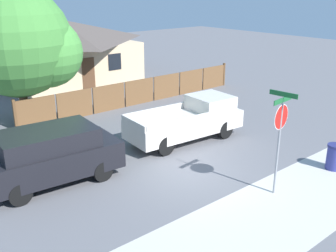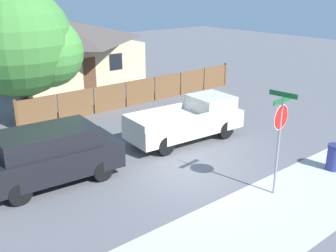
% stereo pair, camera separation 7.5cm
% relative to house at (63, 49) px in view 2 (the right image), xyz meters
% --- Properties ---
extents(ground_plane, '(80.00, 80.00, 0.00)m').
position_rel_house_xyz_m(ground_plane, '(-3.57, -17.08, -2.18)').
color(ground_plane, slate).
extents(sidewalk_strip, '(36.00, 3.20, 0.01)m').
position_rel_house_xyz_m(sidewalk_strip, '(-3.57, -20.68, -2.17)').
color(sidewalk_strip, beige).
rests_on(sidewalk_strip, ground).
extents(wooden_fence, '(14.16, 0.12, 1.51)m').
position_rel_house_xyz_m(wooden_fence, '(0.37, -8.78, -1.47)').
color(wooden_fence, brown).
rests_on(wooden_fence, ground).
extents(house, '(9.82, 7.87, 4.20)m').
position_rel_house_xyz_m(house, '(0.00, 0.00, 0.00)').
color(house, beige).
rests_on(house, ground).
extents(oak_tree, '(5.42, 5.17, 6.49)m').
position_rel_house_xyz_m(oak_tree, '(-5.56, -7.85, 1.61)').
color(oak_tree, brown).
rests_on(oak_tree, ground).
extents(red_suv, '(4.62, 2.37, 1.90)m').
position_rel_house_xyz_m(red_suv, '(-7.51, -14.61, -1.16)').
color(red_suv, black).
rests_on(red_suv, ground).
extents(orange_pickup, '(5.29, 2.29, 1.78)m').
position_rel_house_xyz_m(orange_pickup, '(-1.23, -14.63, -1.30)').
color(orange_pickup, silver).
rests_on(orange_pickup, ground).
extents(stop_sign, '(1.02, 0.92, 3.37)m').
position_rel_house_xyz_m(stop_sign, '(-2.37, -19.92, 0.14)').
color(stop_sign, gray).
rests_on(stop_sign, ground).
extents(trash_bin, '(0.59, 0.59, 0.95)m').
position_rel_house_xyz_m(trash_bin, '(0.78, -20.24, -1.70)').
color(trash_bin, navy).
rests_on(trash_bin, ground).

